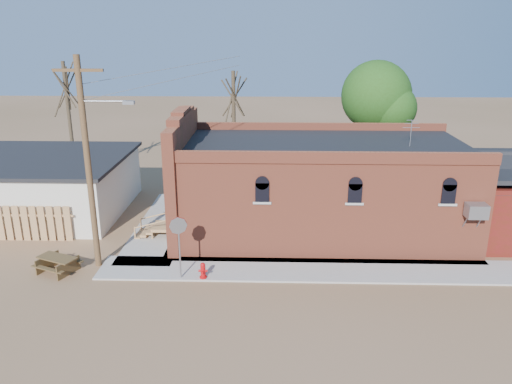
{
  "coord_description": "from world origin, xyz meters",
  "views": [
    {
      "loc": [
        -0.67,
        -18.54,
        9.89
      ],
      "look_at": [
        -1.34,
        4.47,
        2.4
      ],
      "focal_mm": 35.0,
      "sensor_mm": 36.0,
      "label": 1
    }
  ],
  "objects_px": {
    "utility_pole": "(89,160)",
    "trash_barrel": "(177,227)",
    "brick_bar": "(316,187)",
    "picnic_table": "(58,262)",
    "fire_hydrant": "(203,270)",
    "stop_sign": "(179,232)"
  },
  "relations": [
    {
      "from": "trash_barrel",
      "to": "brick_bar",
      "type": "bearing_deg",
      "value": 7.0
    },
    {
      "from": "brick_bar",
      "to": "picnic_table",
      "type": "height_order",
      "value": "brick_bar"
    },
    {
      "from": "brick_bar",
      "to": "picnic_table",
      "type": "xyz_separation_m",
      "value": [
        -11.35,
        -4.99,
        -1.88
      ]
    },
    {
      "from": "utility_pole",
      "to": "trash_barrel",
      "type": "height_order",
      "value": "utility_pole"
    },
    {
      "from": "fire_hydrant",
      "to": "stop_sign",
      "type": "height_order",
      "value": "stop_sign"
    },
    {
      "from": "fire_hydrant",
      "to": "stop_sign",
      "type": "bearing_deg",
      "value": -178.67
    },
    {
      "from": "stop_sign",
      "to": "picnic_table",
      "type": "bearing_deg",
      "value": 176.9
    },
    {
      "from": "fire_hydrant",
      "to": "trash_barrel",
      "type": "bearing_deg",
      "value": 113.71
    },
    {
      "from": "utility_pole",
      "to": "fire_hydrant",
      "type": "relative_size",
      "value": 13.09
    },
    {
      "from": "brick_bar",
      "to": "picnic_table",
      "type": "distance_m",
      "value": 12.54
    },
    {
      "from": "brick_bar",
      "to": "trash_barrel",
      "type": "distance_m",
      "value": 7.24
    },
    {
      "from": "brick_bar",
      "to": "stop_sign",
      "type": "xyz_separation_m",
      "value": [
        -5.98,
        -5.49,
        -0.2
      ]
    },
    {
      "from": "brick_bar",
      "to": "fire_hydrant",
      "type": "height_order",
      "value": "brick_bar"
    },
    {
      "from": "brick_bar",
      "to": "stop_sign",
      "type": "distance_m",
      "value": 8.12
    },
    {
      "from": "utility_pole",
      "to": "trash_barrel",
      "type": "bearing_deg",
      "value": 50.43
    },
    {
      "from": "fire_hydrant",
      "to": "picnic_table",
      "type": "bearing_deg",
      "value": 176.97
    },
    {
      "from": "brick_bar",
      "to": "stop_sign",
      "type": "bearing_deg",
      "value": -137.43
    },
    {
      "from": "utility_pole",
      "to": "stop_sign",
      "type": "height_order",
      "value": "utility_pole"
    },
    {
      "from": "trash_barrel",
      "to": "stop_sign",
      "type": "bearing_deg",
      "value": -78.3
    },
    {
      "from": "stop_sign",
      "to": "trash_barrel",
      "type": "height_order",
      "value": "stop_sign"
    },
    {
      "from": "brick_bar",
      "to": "trash_barrel",
      "type": "xyz_separation_m",
      "value": [
        -6.94,
        -0.85,
        -1.87
      ]
    },
    {
      "from": "utility_pole",
      "to": "picnic_table",
      "type": "relative_size",
      "value": 4.44
    }
  ]
}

